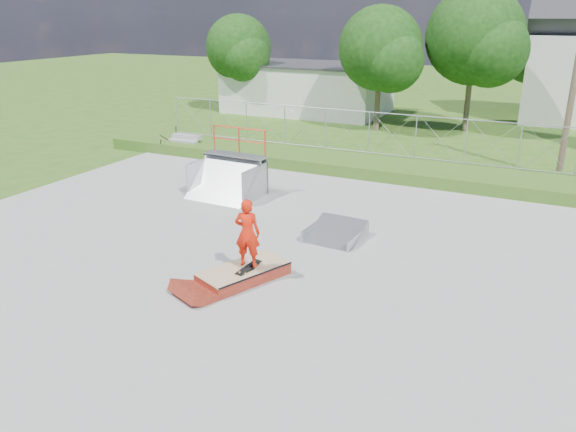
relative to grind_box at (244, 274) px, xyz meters
name	(u,v)px	position (x,y,z in m)	size (l,w,h in m)	color
ground	(246,252)	(-0.81, 1.49, -0.16)	(120.00, 120.00, 0.00)	#315919
concrete_pad	(246,252)	(-0.81, 1.49, -0.14)	(20.00, 16.00, 0.04)	#989896
grass_berm	(360,164)	(-0.81, 10.99, 0.09)	(24.00, 3.00, 0.50)	#315919
grind_box	(244,274)	(0.00, 0.00, 0.00)	(1.85, 2.46, 0.33)	maroon
quarter_pipe	(225,165)	(-3.90, 5.44, 1.01)	(2.35, 1.99, 2.35)	#AAABB2
flat_bank_ramp	(335,233)	(1.06, 3.42, 0.06)	(1.48, 1.58, 0.45)	#AAABB2
skateboard	(248,268)	(0.15, -0.02, 0.21)	(0.22, 0.80, 0.02)	black
skater	(247,236)	(0.15, -0.02, 1.05)	(0.62, 0.40, 1.69)	red
concrete_stairs	(181,145)	(-9.31, 10.19, 0.24)	(1.50, 1.60, 0.80)	#989896
chain_link_fence	(369,133)	(-0.81, 11.99, 1.24)	(20.00, 0.06, 1.80)	#9FA1A8
utility_building_flat	(308,89)	(-8.81, 23.49, 1.34)	(10.00, 6.00, 3.00)	silver
utility_pole	(576,75)	(6.69, 13.49, 3.84)	(0.24, 0.24, 8.00)	brown
tree_left_near	(384,52)	(-2.56, 19.33, 4.07)	(4.76, 4.48, 6.65)	brown
tree_center	(479,40)	(1.98, 21.30, 4.68)	(5.44, 5.12, 7.60)	brown
tree_left_far	(240,50)	(-12.58, 21.34, 3.77)	(4.42, 4.16, 6.18)	brown
tree_back_mid	(536,56)	(4.40, 29.35, 3.47)	(4.08, 3.84, 5.70)	brown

